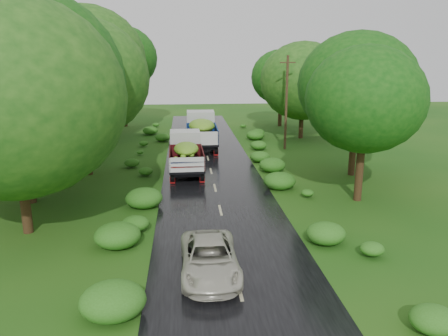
{
  "coord_description": "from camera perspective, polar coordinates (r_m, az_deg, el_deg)",
  "views": [
    {
      "loc": [
        -1.76,
        -13.49,
        7.86
      ],
      "look_at": [
        0.4,
        10.3,
        1.7
      ],
      "focal_mm": 35.0,
      "sensor_mm": 36.0,
      "label": 1
    }
  ],
  "objects": [
    {
      "name": "road",
      "position": [
        20.16,
        0.23,
        -8.45
      ],
      "size": [
        6.5,
        80.0,
        0.02
      ],
      "primitive_type": "cube",
      "color": "black",
      "rests_on": "ground"
    },
    {
      "name": "ground",
      "position": [
        15.71,
        2.02,
        -15.57
      ],
      "size": [
        120.0,
        120.0,
        0.0
      ],
      "primitive_type": "plane",
      "color": "#13470F",
      "rests_on": "ground"
    },
    {
      "name": "shrubs",
      "position": [
        28.55,
        -1.47,
        -0.79
      ],
      "size": [
        11.9,
        44.0,
        0.7
      ],
      "color": "#2B6518",
      "rests_on": "ground"
    },
    {
      "name": "truck_far",
      "position": [
        37.98,
        -2.99,
        5.1
      ],
      "size": [
        2.61,
        7.14,
        2.99
      ],
      "rotation": [
        0.0,
        0.0,
        -0.01
      ],
      "color": "black",
      "rests_on": "ground"
    },
    {
      "name": "road_lines",
      "position": [
        21.08,
        -0.03,
        -7.37
      ],
      "size": [
        0.12,
        69.6,
        0.0
      ],
      "color": "#BFB78C",
      "rests_on": "road"
    },
    {
      "name": "trees_right",
      "position": [
        37.21,
        11.96,
        10.7
      ],
      "size": [
        5.59,
        30.14,
        7.75
      ],
      "color": "black",
      "rests_on": "ground"
    },
    {
      "name": "trees_left",
      "position": [
        34.77,
        -19.32,
        11.77
      ],
      "size": [
        7.73,
        35.24,
        9.59
      ],
      "color": "black",
      "rests_on": "ground"
    },
    {
      "name": "car",
      "position": [
        16.37,
        -1.89,
        -11.69
      ],
      "size": [
        2.11,
        4.53,
        1.26
      ],
      "primitive_type": "imported",
      "rotation": [
        0.0,
        0.0,
        0.0
      ],
      "color": "beige",
      "rests_on": "road"
    },
    {
      "name": "truck_near",
      "position": [
        30.09,
        -5.01,
        2.15
      ],
      "size": [
        2.3,
        6.22,
        2.6
      ],
      "rotation": [
        0.0,
        0.0,
        0.02
      ],
      "color": "black",
      "rests_on": "ground"
    },
    {
      "name": "utility_pole",
      "position": [
        37.66,
        8.15,
        8.55
      ],
      "size": [
        1.38,
        0.33,
        7.9
      ],
      "rotation": [
        0.0,
        0.0,
        0.17
      ],
      "color": "#382616",
      "rests_on": "ground"
    }
  ]
}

